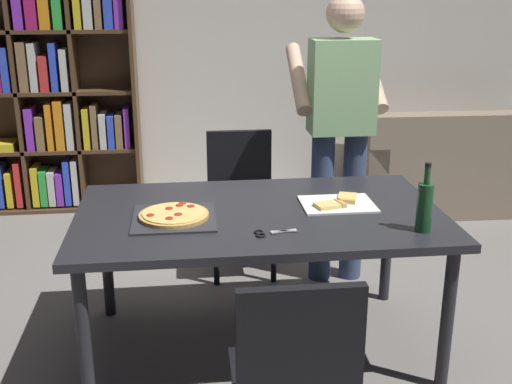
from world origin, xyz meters
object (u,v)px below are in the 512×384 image
object	(u,v)px
chair_near_camera	(294,374)
pepperoni_pizza_on_tray	(174,216)
bookshelf	(48,94)
chair_far_side	(241,193)
couch	(456,172)
person_serving_pizza	(340,124)
dining_table	(260,224)
wine_bottle	(425,206)
kitchen_scissors	(268,233)

from	to	relation	value
chair_near_camera	pepperoni_pizza_on_tray	xyz separation A→B (m)	(-0.41, 0.95, 0.25)
bookshelf	chair_far_side	bearing A→B (deg)	-43.80
chair_near_camera	couch	xyz separation A→B (m)	(1.90, 2.99, -0.21)
person_serving_pizza	dining_table	bearing A→B (deg)	-126.48
dining_table	chair_near_camera	size ratio (longest dim) A/B	1.97
chair_far_side	bookshelf	xyz separation A→B (m)	(-1.43, 1.37, 0.44)
dining_table	pepperoni_pizza_on_tray	xyz separation A→B (m)	(-0.41, -0.06, 0.08)
bookshelf	chair_near_camera	bearing A→B (deg)	-67.12
chair_far_side	chair_near_camera	bearing A→B (deg)	-90.00
chair_near_camera	person_serving_pizza	world-z (taller)	person_serving_pizza
couch	bookshelf	distance (m)	3.41
wine_bottle	kitchen_scissors	distance (m)	0.70
person_serving_pizza	wine_bottle	world-z (taller)	person_serving_pizza
kitchen_scissors	person_serving_pizza	bearing A→B (deg)	61.85
couch	bookshelf	size ratio (longest dim) A/B	0.88
bookshelf	person_serving_pizza	xyz separation A→B (m)	(2.01, -1.59, 0.05)
chair_far_side	pepperoni_pizza_on_tray	xyz separation A→B (m)	(-0.41, -1.06, 0.25)
kitchen_scissors	wine_bottle	bearing A→B (deg)	-3.50
chair_far_side	person_serving_pizza	world-z (taller)	person_serving_pizza
chair_far_side	pepperoni_pizza_on_tray	size ratio (longest dim) A/B	2.32
dining_table	couch	bearing A→B (deg)	46.30
pepperoni_pizza_on_tray	wine_bottle	distance (m)	1.15
pepperoni_pizza_on_tray	wine_bottle	xyz separation A→B (m)	(1.11, -0.28, 0.10)
wine_bottle	bookshelf	bearing A→B (deg)	128.07
chair_far_side	bookshelf	distance (m)	2.02
pepperoni_pizza_on_tray	chair_far_side	bearing A→B (deg)	68.85
bookshelf	kitchen_scissors	xyz separation A→B (m)	(1.43, -2.67, -0.19)
dining_table	wine_bottle	distance (m)	0.79
dining_table	chair_near_camera	world-z (taller)	chair_near_camera
kitchen_scissors	couch	bearing A→B (deg)	50.27
chair_far_side	bookshelf	size ratio (longest dim) A/B	0.46
chair_far_side	couch	size ratio (longest dim) A/B	0.52
bookshelf	wine_bottle	xyz separation A→B (m)	(2.12, -2.71, -0.08)
couch	bookshelf	xyz separation A→B (m)	(-3.32, 0.39, 0.65)
pepperoni_pizza_on_tray	couch	bearing A→B (deg)	41.52
kitchen_scissors	pepperoni_pizza_on_tray	bearing A→B (deg)	150.67
bookshelf	person_serving_pizza	size ratio (longest dim) A/B	1.11
dining_table	kitchen_scissors	size ratio (longest dim) A/B	9.03
kitchen_scissors	bookshelf	bearing A→B (deg)	118.21
chair_near_camera	wine_bottle	distance (m)	1.03
bookshelf	dining_table	bearing A→B (deg)	-59.00
bookshelf	kitchen_scissors	size ratio (longest dim) A/B	9.94
dining_table	kitchen_scissors	world-z (taller)	kitchen_scissors
person_serving_pizza	kitchen_scissors	distance (m)	1.25
dining_table	person_serving_pizza	bearing A→B (deg)	53.52
pepperoni_pizza_on_tray	person_serving_pizza	bearing A→B (deg)	40.39
bookshelf	pepperoni_pizza_on_tray	xyz separation A→B (m)	(1.01, -2.43, -0.18)
chair_near_camera	chair_far_side	distance (m)	2.01
dining_table	pepperoni_pizza_on_tray	world-z (taller)	pepperoni_pizza_on_tray
bookshelf	pepperoni_pizza_on_tray	bearing A→B (deg)	-67.36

